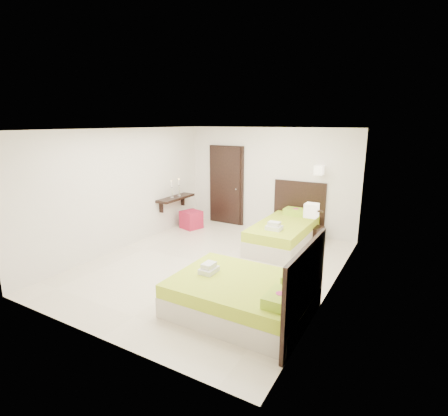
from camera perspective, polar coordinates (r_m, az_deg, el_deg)
The scene contains 7 objects.
floor at distance 6.93m, azimuth -1.97°, elevation -9.28°, with size 5.50×5.50×0.00m, color beige.
bed_single at distance 7.98m, azimuth 9.90°, elevation -3.89°, with size 1.28×2.13×1.76m.
bed_double at distance 5.21m, azimuth 3.50°, elevation -14.03°, with size 1.95×1.66×1.61m.
nightstand at distance 8.43m, azimuth 14.20°, elevation -4.09°, with size 0.42×0.37×0.37m, color black.
ottoman at distance 9.21m, azimuth -5.36°, elevation -1.90°, with size 0.46×0.46×0.46m, color maroon.
door at distance 9.46m, azimuth 0.37°, elevation 3.68°, with size 1.02×0.15×2.14m.
console_shelf at distance 9.08m, azimuth -7.93°, elevation 1.62°, with size 0.35×1.20×0.78m.
Camera 1 is at (3.36, -5.41, 2.73)m, focal length 28.00 mm.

